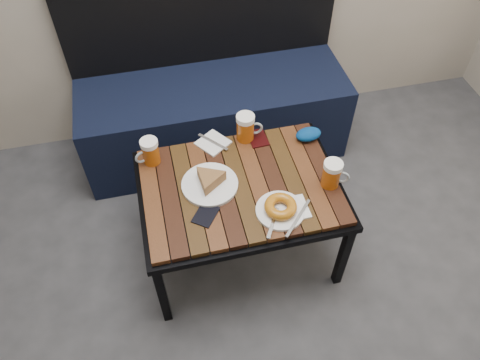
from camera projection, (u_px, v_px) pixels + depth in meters
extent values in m
cube|color=black|center=(214.00, 117.00, 2.56)|extent=(1.40, 0.50, 0.45)
cube|color=black|center=(201.00, 16.00, 2.35)|extent=(1.40, 0.05, 0.50)
cube|color=black|center=(162.00, 294.00, 1.89)|extent=(0.04, 0.03, 0.42)
cube|color=black|center=(343.00, 256.00, 2.01)|extent=(0.03, 0.03, 0.42)
cube|color=black|center=(148.00, 190.00, 2.25)|extent=(0.04, 0.04, 0.42)
cube|color=black|center=(302.00, 163.00, 2.36)|extent=(0.03, 0.04, 0.42)
cube|color=black|center=(240.00, 190.00, 1.96)|extent=(0.84, 0.62, 0.03)
cube|color=#341D0B|center=(240.00, 186.00, 1.94)|extent=(0.80, 0.58, 0.02)
cylinder|color=#A74A0D|center=(151.00, 153.00, 1.98)|extent=(0.09, 0.09, 0.10)
cylinder|color=white|center=(149.00, 143.00, 1.93)|extent=(0.08, 0.08, 0.02)
torus|color=#8C999E|center=(142.00, 157.00, 1.96)|extent=(0.06, 0.03, 0.06)
cylinder|color=#A74A0D|center=(245.00, 129.00, 2.07)|extent=(0.08, 0.08, 0.11)
cylinder|color=white|center=(245.00, 118.00, 2.02)|extent=(0.08, 0.08, 0.02)
torus|color=#8C999E|center=(255.00, 128.00, 2.07)|extent=(0.07, 0.02, 0.07)
cylinder|color=#A74A0D|center=(331.00, 176.00, 1.89)|extent=(0.10, 0.10, 0.10)
cylinder|color=white|center=(333.00, 165.00, 1.84)|extent=(0.08, 0.08, 0.02)
torus|color=#8C999E|center=(342.00, 177.00, 1.89)|extent=(0.06, 0.04, 0.06)
cylinder|color=white|center=(210.00, 184.00, 1.92)|extent=(0.23, 0.23, 0.02)
cylinder|color=white|center=(280.00, 211.00, 1.83)|extent=(0.19, 0.19, 0.01)
torus|color=#92520D|center=(281.00, 206.00, 1.81)|extent=(0.13, 0.13, 0.04)
cube|color=#A5A8AD|center=(298.00, 218.00, 1.80)|extent=(0.15, 0.16, 0.00)
cube|color=#A5A8AD|center=(273.00, 223.00, 1.78)|extent=(0.08, 0.14, 0.00)
cube|color=white|center=(213.00, 143.00, 2.08)|extent=(0.17, 0.17, 0.01)
cube|color=#A5A8AD|center=(213.00, 142.00, 2.08)|extent=(0.12, 0.13, 0.00)
cube|color=white|center=(290.00, 209.00, 1.84)|extent=(0.14, 0.12, 0.01)
cube|color=black|center=(206.00, 215.00, 1.82)|extent=(0.13, 0.13, 0.01)
cube|color=black|center=(258.00, 138.00, 2.10)|extent=(0.09, 0.12, 0.01)
ellipsoid|color=#040B70|center=(308.00, 134.00, 2.09)|extent=(0.13, 0.09, 0.05)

